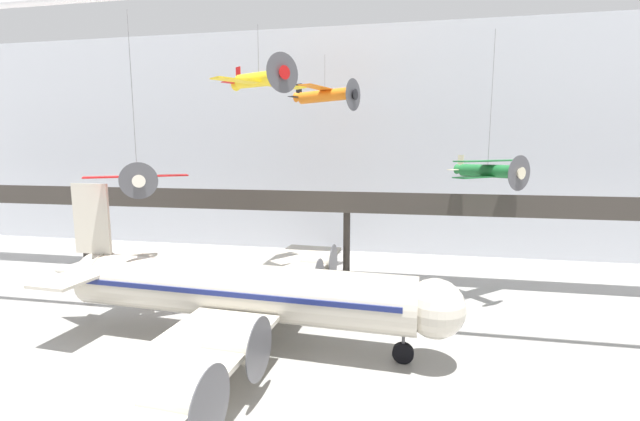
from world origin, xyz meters
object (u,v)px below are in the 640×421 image
(suspended_plane_green_biplane, at_px, (488,170))
(suspended_plane_orange_highwing, at_px, (325,95))
(suspended_plane_yellow_lowwing, at_px, (259,80))
(airliner_silver_main, at_px, (237,291))
(suspended_plane_red_highwing, at_px, (138,181))

(suspended_plane_green_biplane, distance_m, suspended_plane_orange_highwing, 18.57)
(suspended_plane_orange_highwing, bearing_deg, suspended_plane_yellow_lowwing, -84.78)
(airliner_silver_main, xyz_separation_m, suspended_plane_red_highwing, (-7.88, 1.57, 7.07))
(airliner_silver_main, height_order, suspended_plane_orange_highwing, suspended_plane_orange_highwing)
(airliner_silver_main, bearing_deg, suspended_plane_orange_highwing, 86.75)
(suspended_plane_green_biplane, xyz_separation_m, suspended_plane_red_highwing, (-25.30, -9.75, -0.51))
(suspended_plane_red_highwing, height_order, suspended_plane_yellow_lowwing, suspended_plane_yellow_lowwing)
(airliner_silver_main, xyz_separation_m, suspended_plane_orange_highwing, (2.37, 19.42, 14.83))
(airliner_silver_main, distance_m, suspended_plane_orange_highwing, 24.55)
(suspended_plane_green_biplane, height_order, suspended_plane_orange_highwing, suspended_plane_orange_highwing)
(airliner_silver_main, distance_m, suspended_plane_green_biplane, 22.11)
(airliner_silver_main, xyz_separation_m, suspended_plane_yellow_lowwing, (-0.83, 7.72, 14.73))
(airliner_silver_main, distance_m, suspended_plane_yellow_lowwing, 16.65)
(suspended_plane_green_biplane, bearing_deg, suspended_plane_red_highwing, -111.25)
(airliner_silver_main, relative_size, suspended_plane_yellow_lowwing, 4.51)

